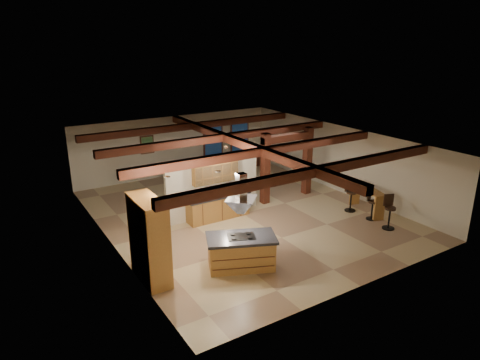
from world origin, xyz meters
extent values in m
plane|color=#C9B486|center=(0.00, 0.00, 0.00)|extent=(12.00, 12.00, 0.00)
plane|color=beige|center=(0.00, 6.00, 1.45)|extent=(10.00, 0.00, 10.00)
plane|color=beige|center=(0.00, -6.00, 1.45)|extent=(10.00, 0.00, 10.00)
plane|color=beige|center=(-5.00, 0.00, 1.45)|extent=(0.00, 12.00, 12.00)
plane|color=beige|center=(5.00, 0.00, 1.45)|extent=(0.00, 12.00, 12.00)
plane|color=#31190F|center=(0.00, 0.00, 2.90)|extent=(12.00, 12.00, 0.00)
cube|color=#3F1D0F|center=(0.00, -4.00, 2.76)|extent=(10.00, 0.25, 0.28)
cube|color=#3F1D0F|center=(0.00, -1.30, 2.76)|extent=(10.00, 0.25, 0.28)
cube|color=#3F1D0F|center=(0.00, 1.30, 2.76)|extent=(10.00, 0.25, 0.28)
cube|color=#3F1D0F|center=(0.00, 4.00, 2.76)|extent=(10.00, 0.25, 0.28)
cube|color=#3F1D0F|center=(0.00, 0.00, 2.76)|extent=(0.28, 12.00, 0.28)
cube|color=#3F1D0F|center=(1.40, 0.50, 1.45)|extent=(0.30, 0.30, 2.90)
cube|color=#3F1D0F|center=(3.60, 0.50, 1.45)|extent=(0.30, 0.30, 2.90)
cube|color=#3F1D0F|center=(2.50, 0.50, 2.60)|extent=(2.50, 0.28, 0.28)
cube|color=beige|center=(-1.00, 0.50, 1.10)|extent=(3.80, 0.18, 2.20)
cube|color=#A97B36|center=(-4.67, -2.60, 1.20)|extent=(0.64, 1.60, 2.40)
cube|color=silver|center=(-4.37, -2.60, 1.15)|extent=(0.06, 0.62, 0.95)
cube|color=black|center=(-4.33, -2.60, 1.35)|extent=(0.01, 0.50, 0.28)
cube|color=#A97B36|center=(-1.00, 0.11, 0.43)|extent=(2.40, 0.60, 0.86)
cube|color=black|center=(-1.00, 0.11, 0.90)|extent=(2.50, 0.66, 0.08)
cube|color=#A97B36|center=(-1.00, 0.32, 1.85)|extent=(1.80, 0.34, 0.95)
cube|color=silver|center=(-1.00, 0.14, 1.85)|extent=(1.74, 0.02, 0.90)
pyramid|color=silver|center=(-2.20, -3.38, 1.73)|extent=(1.10, 1.10, 0.45)
cube|color=silver|center=(-2.20, -3.38, 2.54)|extent=(0.26, 0.22, 0.73)
cube|color=#3F1D0F|center=(2.00, 5.94, 1.50)|extent=(1.10, 0.05, 1.70)
cube|color=black|center=(2.00, 5.91, 1.50)|extent=(0.95, 0.02, 1.55)
cube|color=#3F1D0F|center=(3.60, 5.94, 1.50)|extent=(1.10, 0.05, 1.70)
cube|color=black|center=(3.60, 5.91, 1.50)|extent=(0.95, 0.02, 1.55)
cube|color=#3F1D0F|center=(-1.50, 5.94, 1.70)|extent=(0.65, 0.04, 0.85)
cube|color=#2A6338|center=(-1.50, 5.92, 1.70)|extent=(0.55, 0.01, 0.75)
cylinder|color=silver|center=(-2.60, -2.80, 2.87)|extent=(0.16, 0.16, 0.03)
cylinder|color=silver|center=(-1.00, -0.50, 2.87)|extent=(0.16, 0.16, 0.03)
cylinder|color=silver|center=(-4.00, -2.50, 2.87)|extent=(0.16, 0.16, 0.03)
cube|color=#A97B36|center=(-2.20, -3.38, 0.45)|extent=(2.10, 1.62, 0.90)
cube|color=black|center=(-2.20, -3.38, 0.94)|extent=(2.27, 1.78, 0.08)
cube|color=black|center=(-2.20, -3.38, 0.99)|extent=(0.93, 0.79, 0.02)
imported|color=#3C1E0F|center=(-0.03, 2.99, 0.35)|extent=(2.28, 1.83, 0.70)
imported|color=black|center=(2.14, 5.31, 0.30)|extent=(2.20, 1.32, 0.60)
imported|color=silver|center=(-0.22, 0.11, 1.07)|extent=(0.55, 0.45, 0.27)
cube|color=#A97B36|center=(4.16, -2.39, 0.96)|extent=(0.96, 1.94, 0.06)
cube|color=#A97B36|center=(3.93, -3.21, 0.47)|extent=(0.43, 0.21, 0.94)
cube|color=#A97B36|center=(4.39, -1.58, 0.47)|extent=(0.43, 0.21, 0.94)
cube|color=#3F1D0F|center=(4.09, 5.29, 0.31)|extent=(0.61, 0.61, 0.62)
cylinder|color=black|center=(4.09, 5.29, 0.70)|extent=(0.05, 0.05, 0.14)
cone|color=#E7C58B|center=(4.09, 5.29, 0.84)|extent=(0.25, 0.25, 0.16)
cylinder|color=black|center=(3.65, -3.91, 0.78)|extent=(0.39, 0.39, 0.08)
cube|color=black|center=(3.72, -3.74, 1.02)|extent=(0.35, 0.18, 0.43)
cylinder|color=black|center=(3.65, -3.91, 0.39)|extent=(0.06, 0.06, 0.75)
cylinder|color=black|center=(3.65, -3.91, 0.02)|extent=(0.43, 0.43, 0.03)
cylinder|color=black|center=(3.79, -3.01, 0.70)|extent=(0.35, 0.35, 0.07)
cube|color=black|center=(3.73, -2.86, 0.92)|extent=(0.32, 0.16, 0.39)
cylinder|color=black|center=(3.79, -3.01, 0.35)|extent=(0.06, 0.06, 0.68)
cylinder|color=black|center=(3.79, -3.01, 0.02)|extent=(0.39, 0.39, 0.03)
cylinder|color=black|center=(3.72, -2.01, 0.77)|extent=(0.38, 0.38, 0.07)
cube|color=black|center=(3.67, -1.83, 1.01)|extent=(0.36, 0.13, 0.43)
cylinder|color=black|center=(3.72, -2.01, 0.38)|extent=(0.06, 0.06, 0.75)
cylinder|color=black|center=(3.72, -2.01, 0.02)|extent=(0.43, 0.43, 0.03)
cube|color=#3F1D0F|center=(-0.69, 2.17, 0.48)|extent=(0.50, 0.50, 0.06)
cube|color=#3F1D0F|center=(-0.72, 2.39, 0.88)|extent=(0.45, 0.10, 0.80)
cylinder|color=#3F1D0F|center=(-0.86, 1.96, 0.22)|extent=(0.05, 0.05, 0.45)
cylinder|color=#3F1D0F|center=(-0.49, 2.00, 0.22)|extent=(0.05, 0.05, 0.45)
cylinder|color=#3F1D0F|center=(-0.90, 2.33, 0.22)|extent=(0.05, 0.05, 0.45)
cylinder|color=#3F1D0F|center=(-0.53, 2.37, 0.22)|extent=(0.05, 0.05, 0.45)
cube|color=#3F1D0F|center=(-0.86, 3.65, 0.48)|extent=(0.50, 0.50, 0.06)
cube|color=#3F1D0F|center=(-0.84, 3.43, 0.88)|extent=(0.45, 0.10, 0.80)
cylinder|color=#3F1D0F|center=(-0.70, 3.85, 0.22)|extent=(0.05, 0.05, 0.45)
cylinder|color=#3F1D0F|center=(-1.06, 3.81, 0.22)|extent=(0.05, 0.05, 0.45)
cylinder|color=#3F1D0F|center=(-0.66, 3.49, 0.22)|extent=(0.05, 0.05, 0.45)
cylinder|color=#3F1D0F|center=(-1.02, 3.45, 0.22)|extent=(0.05, 0.05, 0.45)
cube|color=#3F1D0F|center=(0.79, 2.33, 0.48)|extent=(0.50, 0.50, 0.06)
cube|color=#3F1D0F|center=(0.77, 2.56, 0.88)|extent=(0.45, 0.10, 0.80)
cylinder|color=#3F1D0F|center=(0.63, 2.13, 0.22)|extent=(0.05, 0.05, 0.45)
cylinder|color=#3F1D0F|center=(0.99, 2.17, 0.22)|extent=(0.05, 0.05, 0.45)
cylinder|color=#3F1D0F|center=(0.59, 2.49, 0.22)|extent=(0.05, 0.05, 0.45)
cylinder|color=#3F1D0F|center=(0.95, 2.53, 0.22)|extent=(0.05, 0.05, 0.45)
cube|color=#3F1D0F|center=(0.63, 3.82, 0.48)|extent=(0.50, 0.50, 0.06)
cube|color=#3F1D0F|center=(0.65, 3.60, 0.88)|extent=(0.45, 0.10, 0.80)
cylinder|color=#3F1D0F|center=(0.79, 4.02, 0.22)|extent=(0.05, 0.05, 0.45)
cylinder|color=#3F1D0F|center=(0.43, 3.98, 0.22)|extent=(0.05, 0.05, 0.45)
cylinder|color=#3F1D0F|center=(0.83, 3.66, 0.22)|extent=(0.05, 0.05, 0.45)
cylinder|color=#3F1D0F|center=(0.47, 3.62, 0.22)|extent=(0.05, 0.05, 0.45)
camera|label=1|loc=(-8.18, -12.83, 6.43)|focal=32.00mm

